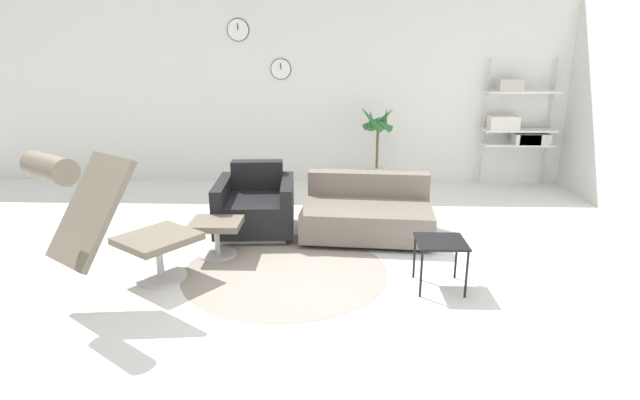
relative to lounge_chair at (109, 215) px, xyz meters
name	(u,v)px	position (x,y,z in m)	size (l,w,h in m)	color
ground_plane	(316,269)	(1.58, 0.55, -0.68)	(12.00, 12.00, 0.00)	white
wall_back	(324,87)	(1.57, 3.80, 0.72)	(12.00, 0.09, 2.80)	silver
round_rug	(285,271)	(1.30, 0.50, -0.68)	(1.84, 1.84, 0.01)	gray
lounge_chair	(109,215)	(0.00, 0.00, 0.00)	(1.11, 1.25, 1.22)	#BCBCC1
ottoman	(217,230)	(0.62, 0.85, -0.42)	(0.48, 0.41, 0.35)	#BCBCC1
armchair_red	(256,207)	(0.89, 1.54, -0.41)	(0.87, 0.93, 0.72)	silver
couch_low	(367,215)	(2.09, 1.46, -0.46)	(1.40, 1.03, 0.62)	black
side_table	(441,246)	(2.61, 0.23, -0.32)	(0.40, 0.40, 0.41)	black
potted_plant	(377,153)	(2.33, 3.34, -0.16)	(0.56, 0.57, 1.21)	silver
shelf_unit	(518,123)	(4.33, 3.57, 0.24)	(0.99, 0.28, 1.81)	#BCBCC1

